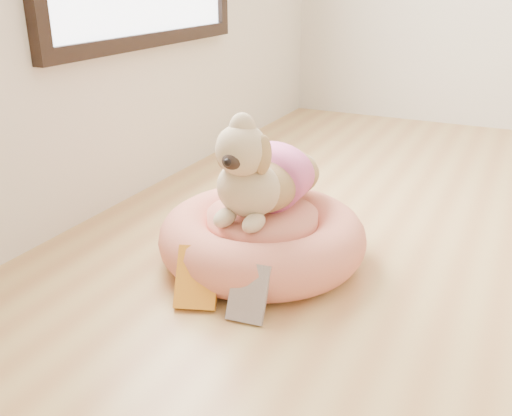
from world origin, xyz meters
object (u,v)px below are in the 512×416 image
at_px(pet_bed, 262,237).
at_px(book_white, 248,293).
at_px(book_yellow, 197,277).
at_px(dog, 262,158).

relative_size(pet_bed, book_white, 4.17).
distance_m(pet_bed, book_yellow, 0.34).
distance_m(pet_bed, book_white, 0.36).
bearing_deg(dog, pet_bed, -55.13).
bearing_deg(pet_bed, book_white, -71.12).
bearing_deg(book_yellow, book_white, -20.84).
relative_size(pet_bed, dog, 1.41).
bearing_deg(dog, book_yellow, -98.78).
distance_m(pet_bed, dog, 0.28).
distance_m(book_yellow, book_white, 0.18).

